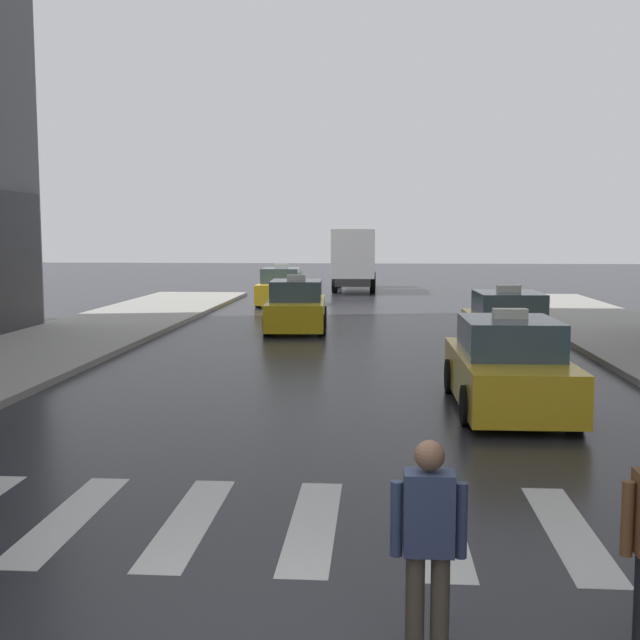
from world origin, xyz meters
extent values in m
cube|color=silver|center=(-2.70, 3.00, 0.00)|extent=(0.50, 2.80, 0.01)
cube|color=silver|center=(-1.35, 3.00, 0.00)|extent=(0.50, 2.80, 0.01)
cube|color=silver|center=(0.00, 3.00, 0.00)|extent=(0.50, 2.80, 0.01)
cube|color=silver|center=(1.35, 3.00, 0.00)|extent=(0.50, 2.80, 0.01)
cube|color=silver|center=(2.70, 3.00, 0.00)|extent=(0.50, 2.80, 0.01)
cube|color=gold|center=(2.99, 9.00, 0.56)|extent=(1.85, 4.52, 0.84)
cube|color=#384C5B|center=(3.00, 8.90, 1.30)|extent=(1.63, 2.12, 0.64)
cube|color=silver|center=(3.00, 8.90, 1.71)|extent=(0.60, 0.25, 0.18)
cylinder|color=black|center=(2.12, 10.34, 0.33)|extent=(0.23, 0.66, 0.66)
cylinder|color=black|center=(3.83, 10.36, 0.33)|extent=(0.23, 0.66, 0.66)
cylinder|color=black|center=(2.16, 7.64, 0.33)|extent=(0.23, 0.66, 0.66)
cylinder|color=black|center=(3.87, 7.66, 0.33)|extent=(0.23, 0.66, 0.66)
cube|color=#F2EAB2|center=(2.34, 11.26, 0.60)|extent=(0.20, 0.04, 0.14)
cube|color=#F2EAB2|center=(3.60, 11.28, 0.60)|extent=(0.20, 0.04, 0.14)
cube|color=gold|center=(4.02, 15.56, 0.56)|extent=(1.91, 4.54, 0.84)
cube|color=#384C5B|center=(4.02, 15.46, 1.30)|extent=(1.65, 2.14, 0.64)
cube|color=silver|center=(4.02, 15.46, 1.71)|extent=(0.61, 0.25, 0.18)
cylinder|color=black|center=(3.13, 16.89, 0.33)|extent=(0.24, 0.66, 0.66)
cylinder|color=black|center=(4.84, 16.93, 0.33)|extent=(0.24, 0.66, 0.66)
cylinder|color=black|center=(3.19, 14.19, 0.33)|extent=(0.24, 0.66, 0.66)
cylinder|color=black|center=(4.90, 14.23, 0.33)|extent=(0.24, 0.66, 0.66)
cube|color=#F2EAB2|center=(3.33, 17.81, 0.60)|extent=(0.20, 0.04, 0.14)
cube|color=#F2EAB2|center=(4.59, 17.84, 0.60)|extent=(0.20, 0.04, 0.14)
cube|color=yellow|center=(-1.96, 20.42, 0.56)|extent=(2.05, 4.59, 0.84)
cube|color=#384C5B|center=(-1.96, 20.32, 1.30)|extent=(1.71, 2.19, 0.64)
cube|color=silver|center=(-1.96, 20.32, 1.71)|extent=(0.61, 0.27, 0.18)
cylinder|color=black|center=(-2.89, 21.72, 0.33)|extent=(0.26, 0.67, 0.66)
cylinder|color=black|center=(-1.18, 21.82, 0.33)|extent=(0.26, 0.67, 0.66)
cylinder|color=black|center=(-2.74, 19.03, 0.33)|extent=(0.26, 0.67, 0.66)
cylinder|color=black|center=(-1.03, 19.12, 0.33)|extent=(0.26, 0.67, 0.66)
cube|color=#F2EAB2|center=(-2.72, 22.65, 0.60)|extent=(0.20, 0.05, 0.14)
cube|color=#F2EAB2|center=(-1.46, 22.72, 0.60)|extent=(0.20, 0.05, 0.14)
cube|color=gold|center=(-3.56, 29.64, 0.56)|extent=(1.83, 4.51, 0.84)
cube|color=#384C5B|center=(-3.56, 29.54, 1.30)|extent=(1.61, 2.11, 0.64)
cube|color=silver|center=(-3.56, 29.54, 1.71)|extent=(0.60, 0.24, 0.18)
cylinder|color=black|center=(-4.42, 30.98, 0.33)|extent=(0.22, 0.66, 0.66)
cylinder|color=black|center=(-2.71, 30.99, 0.33)|extent=(0.22, 0.66, 0.66)
cylinder|color=black|center=(-4.41, 28.28, 0.33)|extent=(0.22, 0.66, 0.66)
cylinder|color=black|center=(-2.70, 28.29, 0.33)|extent=(0.22, 0.66, 0.66)
cube|color=#F2EAB2|center=(-4.20, 31.90, 0.60)|extent=(0.20, 0.04, 0.14)
cube|color=#F2EAB2|center=(-2.94, 31.91, 0.60)|extent=(0.20, 0.04, 0.14)
cube|color=#2D2D2D|center=(-0.62, 38.27, 0.65)|extent=(1.80, 6.60, 0.40)
cube|color=silver|center=(-0.62, 41.57, 1.90)|extent=(2.10, 1.80, 2.10)
cube|color=#384C5B|center=(-0.61, 42.49, 2.27)|extent=(1.89, 0.04, 0.95)
cube|color=silver|center=(-0.62, 37.37, 2.10)|extent=(2.20, 4.80, 2.50)
cylinder|color=black|center=(-1.62, 41.37, 0.45)|extent=(0.28, 0.90, 0.90)
cylinder|color=black|center=(0.38, 41.37, 0.45)|extent=(0.28, 0.90, 0.90)
cylinder|color=black|center=(-1.62, 36.83, 0.45)|extent=(0.28, 0.90, 0.90)
cylinder|color=black|center=(0.38, 36.83, 0.45)|extent=(0.28, 0.90, 0.90)
cylinder|color=brown|center=(2.48, 0.42, 1.07)|extent=(0.09, 0.09, 0.55)
cylinder|color=#473D33|center=(0.96, 0.30, 0.41)|extent=(0.14, 0.14, 0.82)
cylinder|color=#473D33|center=(1.14, 0.30, 0.41)|extent=(0.14, 0.14, 0.82)
cube|color=#2D3856|center=(1.05, 0.30, 1.12)|extent=(0.36, 0.24, 0.60)
sphere|color=brown|center=(1.05, 0.30, 1.54)|extent=(0.22, 0.22, 0.22)
cylinder|color=#2D3856|center=(0.82, 0.30, 1.07)|extent=(0.09, 0.09, 0.55)
cylinder|color=#2D3856|center=(1.28, 0.30, 1.07)|extent=(0.09, 0.09, 0.55)
camera|label=1|loc=(0.68, -5.28, 3.10)|focal=44.88mm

